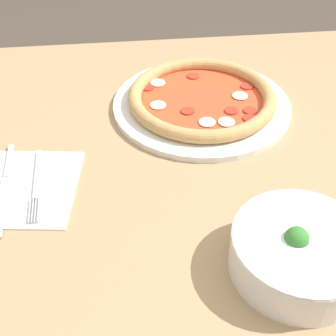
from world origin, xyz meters
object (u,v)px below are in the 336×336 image
at_px(pizza, 202,100).
at_px(bowl, 300,251).
at_px(knife, 6,183).
at_px(fork, 37,183).

bearing_deg(pizza, bowl, 98.40).
distance_m(pizza, bowl, 0.41).
relative_size(bowl, knife, 0.85).
xyz_separation_m(pizza, knife, (0.35, 0.19, -0.01)).
xyz_separation_m(pizza, bowl, (-0.06, 0.40, 0.02)).
xyz_separation_m(pizza, fork, (0.30, 0.20, -0.01)).
height_order(bowl, fork, bowl).
distance_m(fork, knife, 0.05).
height_order(pizza, bowl, bowl).
relative_size(pizza, bowl, 1.90).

